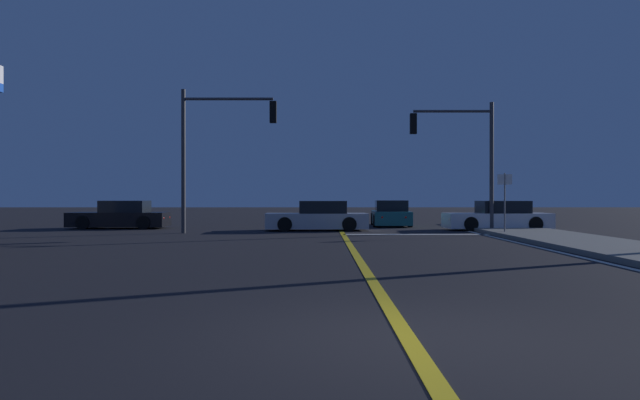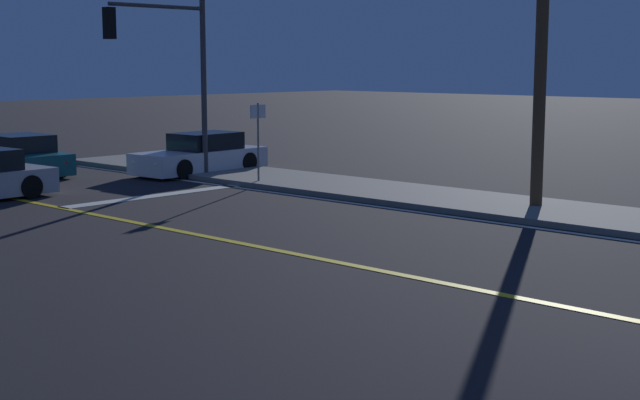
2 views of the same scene
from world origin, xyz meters
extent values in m
cube|color=slate|center=(7.45, 9.44, 0.07)|extent=(3.20, 33.97, 0.15)
cube|color=gold|center=(0.00, 9.44, 0.01)|extent=(0.20, 32.08, 0.01)
cube|color=silver|center=(5.60, 9.44, 0.01)|extent=(0.16, 32.08, 0.01)
cube|color=silver|center=(2.92, 17.37, 0.01)|extent=(5.85, 0.50, 0.01)
cube|color=#195960|center=(2.77, 24.51, 0.44)|extent=(2.04, 4.33, 0.68)
cube|color=black|center=(2.76, 24.26, 1.04)|extent=(1.68, 2.02, 0.60)
cylinder|color=black|center=(3.70, 25.79, 0.32)|extent=(0.25, 0.65, 0.64)
cylinder|color=black|center=(1.85, 23.23, 0.32)|extent=(0.25, 0.65, 0.64)
cylinder|color=black|center=(3.58, 23.16, 0.32)|extent=(0.25, 0.65, 0.64)
sphere|color=#FFF4CC|center=(3.44, 26.55, 0.52)|extent=(0.18, 0.18, 0.18)
sphere|color=red|center=(2.11, 22.46, 0.52)|extent=(0.14, 0.14, 0.14)
sphere|color=red|center=(3.26, 22.41, 0.52)|extent=(0.14, 0.14, 0.14)
cylinder|color=black|center=(0.34, 19.44, 0.32)|extent=(0.65, 0.25, 0.64)
sphere|color=red|center=(1.15, 19.75, 0.52)|extent=(0.14, 0.14, 0.14)
sphere|color=red|center=(1.10, 20.85, 0.52)|extent=(0.14, 0.14, 0.14)
cube|color=silver|center=(7.14, 20.53, 0.44)|extent=(4.77, 1.97, 0.68)
cube|color=black|center=(7.42, 20.54, 1.04)|extent=(2.23, 1.60, 0.60)
cylinder|color=black|center=(5.73, 19.65, 0.32)|extent=(0.65, 0.25, 0.64)
cylinder|color=black|center=(5.65, 21.27, 0.32)|extent=(0.65, 0.25, 0.64)
cylinder|color=black|center=(8.63, 19.79, 0.32)|extent=(0.65, 0.25, 0.64)
cylinder|color=black|center=(8.55, 21.41, 0.32)|extent=(0.65, 0.25, 0.64)
sphere|color=#FFF4CC|center=(4.88, 19.88, 0.52)|extent=(0.18, 0.18, 0.18)
sphere|color=#FFF4CC|center=(4.83, 20.96, 0.52)|extent=(0.18, 0.18, 0.18)
sphere|color=red|center=(9.46, 20.10, 0.52)|extent=(0.14, 0.14, 0.14)
sphere|color=red|center=(9.41, 21.18, 0.52)|extent=(0.14, 0.14, 0.14)
cylinder|color=#38383D|center=(6.65, 19.67, 2.85)|extent=(0.18, 0.18, 5.70)
cylinder|color=#38383D|center=(4.92, 19.67, 5.30)|extent=(3.46, 0.12, 0.12)
cube|color=black|center=(3.19, 19.67, 4.75)|extent=(0.28, 0.28, 0.90)
sphere|color=red|center=(3.19, 19.67, 5.02)|extent=(0.22, 0.22, 0.22)
sphere|color=#4C2D05|center=(3.19, 19.67, 4.75)|extent=(0.22, 0.22, 0.22)
sphere|color=#0A3814|center=(3.19, 19.67, 4.48)|extent=(0.22, 0.22, 0.22)
cylinder|color=#4C3823|center=(7.75, 8.39, 4.51)|extent=(0.30, 0.30, 9.02)
cylinder|color=slate|center=(6.35, 16.87, 1.23)|extent=(0.06, 0.06, 2.46)
cube|color=white|center=(6.35, 16.87, 2.21)|extent=(0.56, 0.08, 0.40)
camera|label=1|loc=(-0.94, -6.28, 1.51)|focal=33.01mm
camera|label=2|loc=(-12.21, -2.84, 3.61)|focal=51.31mm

